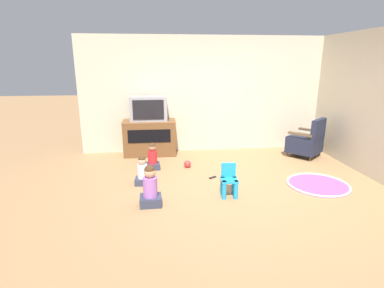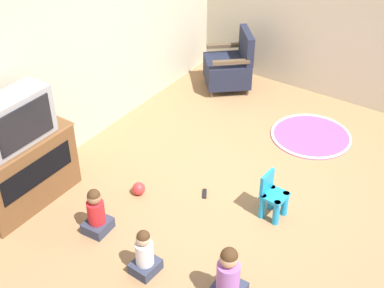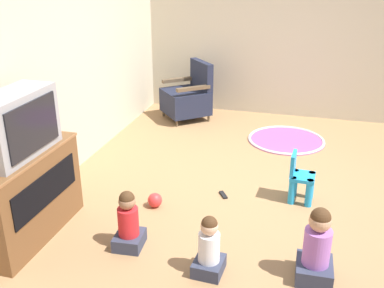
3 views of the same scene
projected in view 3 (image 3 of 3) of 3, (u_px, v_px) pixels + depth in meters
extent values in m
plane|color=#9E754C|center=(261.00, 187.00, 4.88)|extent=(30.00, 30.00, 0.00)
cube|color=beige|center=(57.00, 60.00, 4.79)|extent=(5.66, 0.12, 2.61)
cube|color=beige|center=(314.00, 32.00, 6.61)|extent=(0.12, 5.30, 2.61)
cube|color=brown|center=(23.00, 195.00, 3.91)|extent=(1.14, 0.49, 0.79)
cube|color=#90603A|center=(16.00, 155.00, 3.76)|extent=(1.17, 0.50, 0.02)
cube|color=black|center=(46.00, 189.00, 3.81)|extent=(0.91, 0.01, 0.28)
cube|color=#939399|center=(15.00, 124.00, 3.65)|extent=(0.80, 0.33, 0.53)
cube|color=black|center=(33.00, 126.00, 3.61)|extent=(0.65, 0.02, 0.41)
cylinder|color=brown|center=(163.00, 113.00, 7.06)|extent=(0.04, 0.04, 0.10)
cylinder|color=brown|center=(177.00, 123.00, 6.62)|extent=(0.04, 0.04, 0.10)
cylinder|color=brown|center=(194.00, 108.00, 7.27)|extent=(0.04, 0.04, 0.10)
cylinder|color=brown|center=(208.00, 118.00, 6.83)|extent=(0.04, 0.04, 0.10)
cube|color=#1E2338|center=(186.00, 102.00, 6.86)|extent=(0.87, 0.87, 0.35)
cube|color=#1E2338|center=(201.00, 75.00, 6.82)|extent=(0.51, 0.46, 0.42)
cube|color=brown|center=(178.00, 80.00, 6.98)|extent=(0.40, 0.44, 0.05)
cube|color=brown|center=(193.00, 88.00, 6.53)|extent=(0.40, 0.44, 0.05)
cylinder|color=#1E99DB|center=(309.00, 193.00, 4.46)|extent=(0.07, 0.07, 0.29)
cylinder|color=#1E99DB|center=(311.00, 185.00, 4.62)|extent=(0.07, 0.07, 0.29)
cylinder|color=#1E99DB|center=(292.00, 190.00, 4.51)|extent=(0.07, 0.07, 0.29)
cylinder|color=#1E99DB|center=(294.00, 183.00, 4.67)|extent=(0.07, 0.07, 0.29)
cube|color=#1E99DB|center=(303.00, 177.00, 4.52)|extent=(0.26, 0.25, 0.04)
cube|color=#1E99DB|center=(293.00, 163.00, 4.50)|extent=(0.23, 0.05, 0.23)
cylinder|color=#A54C8C|center=(286.00, 140.00, 6.13)|extent=(1.04, 1.04, 0.01)
torus|color=silver|center=(286.00, 140.00, 6.13)|extent=(1.04, 1.04, 0.04)
cube|color=#33384C|center=(209.00, 266.00, 3.55)|extent=(0.27, 0.24, 0.11)
cylinder|color=silver|center=(209.00, 247.00, 3.48)|extent=(0.17, 0.17, 0.24)
sphere|color=#D8AD8C|center=(209.00, 227.00, 3.41)|extent=(0.14, 0.14, 0.14)
sphere|color=#472D19|center=(209.00, 224.00, 3.40)|extent=(0.13, 0.13, 0.13)
cube|color=#33384C|center=(314.00, 270.00, 3.48)|extent=(0.32, 0.29, 0.14)
cylinder|color=#A566BF|center=(317.00, 247.00, 3.40)|extent=(0.21, 0.21, 0.30)
sphere|color=tan|center=(320.00, 221.00, 3.31)|extent=(0.17, 0.17, 0.17)
sphere|color=#472D19|center=(321.00, 218.00, 3.30)|extent=(0.15, 0.15, 0.15)
cube|color=#33384C|center=(129.00, 240.00, 3.87)|extent=(0.29, 0.26, 0.12)
cylinder|color=red|center=(128.00, 222.00, 3.80)|extent=(0.18, 0.18, 0.25)
sphere|color=#9E7051|center=(127.00, 201.00, 3.72)|extent=(0.14, 0.14, 0.14)
sphere|color=#472D19|center=(127.00, 199.00, 3.71)|extent=(0.13, 0.13, 0.13)
sphere|color=red|center=(155.00, 200.00, 4.48)|extent=(0.15, 0.15, 0.15)
cube|color=black|center=(223.00, 195.00, 4.71)|extent=(0.15, 0.12, 0.02)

